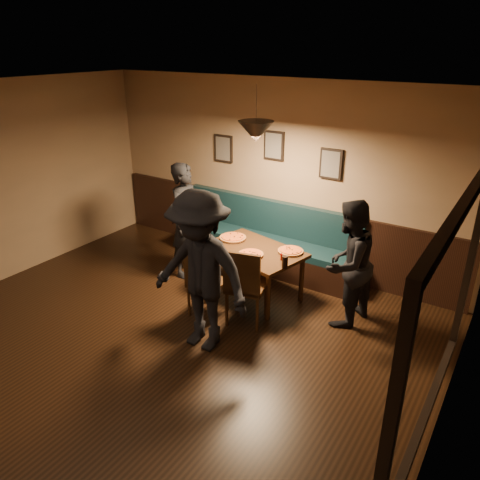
{
  "coord_description": "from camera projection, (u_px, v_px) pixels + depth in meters",
  "views": [
    {
      "loc": [
        3.25,
        -2.42,
        3.26
      ],
      "look_at": [
        0.34,
        2.03,
        0.95
      ],
      "focal_mm": 34.51,
      "sensor_mm": 36.0,
      "label": 1
    }
  ],
  "objects": [
    {
      "name": "window_frame",
      "position": [
        442.0,
        326.0,
        3.09
      ],
      "size": [
        0.06,
        2.56,
        1.86
      ],
      "primitive_type": "cube",
      "color": "black",
      "rests_on": "wall_right"
    },
    {
      "name": "diner_front",
      "position": [
        200.0,
        272.0,
        5.02
      ],
      "size": [
        1.22,
        0.71,
        1.87
      ],
      "primitive_type": "imported",
      "rotation": [
        0.0,
        0.0,
        0.02
      ],
      "color": "black",
      "rests_on": "floor"
    },
    {
      "name": "napkin_a",
      "position": [
        230.0,
        236.0,
        6.59
      ],
      "size": [
        0.18,
        0.18,
        0.01
      ],
      "primitive_type": "cube",
      "rotation": [
        0.0,
        0.0,
        0.52
      ],
      "color": "#207933",
      "rests_on": "dining_table"
    },
    {
      "name": "pizza_a",
      "position": [
        233.0,
        238.0,
        6.48
      ],
      "size": [
        0.42,
        0.42,
        0.04
      ],
      "primitive_type": "cylinder",
      "rotation": [
        0.0,
        0.0,
        0.15
      ],
      "color": "gold",
      "rests_on": "dining_table"
    },
    {
      "name": "chair_near_left",
      "position": [
        208.0,
        281.0,
        5.81
      ],
      "size": [
        0.43,
        0.43,
        0.93
      ],
      "primitive_type": null,
      "rotation": [
        0.0,
        0.0,
        0.03
      ],
      "color": "black",
      "rests_on": "floor"
    },
    {
      "name": "pendant_lamp",
      "position": [
        256.0,
        131.0,
        5.55
      ],
      "size": [
        0.44,
        0.44,
        0.25
      ],
      "primitive_type": "cone",
      "rotation": [
        3.14,
        0.0,
        0.0
      ],
      "color": "black",
      "rests_on": "ceiling"
    },
    {
      "name": "picture_center",
      "position": [
        274.0,
        146.0,
        6.72
      ],
      "size": [
        0.32,
        0.04,
        0.42
      ],
      "primitive_type": "cube",
      "color": "black",
      "rests_on": "wall_back"
    },
    {
      "name": "tabasco_bottle",
      "position": [
        281.0,
        256.0,
        5.85
      ],
      "size": [
        0.03,
        0.03,
        0.11
      ],
      "primitive_type": "cylinder",
      "rotation": [
        0.0,
        0.0,
        0.1
      ],
      "color": "#950A04",
      "rests_on": "dining_table"
    },
    {
      "name": "pizza_c",
      "position": [
        291.0,
        251.0,
        6.07
      ],
      "size": [
        0.44,
        0.44,
        0.04
      ],
      "primitive_type": "cylinder",
      "rotation": [
        0.0,
        0.0,
        -0.38
      ],
      "color": "orange",
      "rests_on": "dining_table"
    },
    {
      "name": "booth_bench",
      "position": [
        263.0,
        237.0,
        7.05
      ],
      "size": [
        3.0,
        0.6,
        1.0
      ],
      "primitive_type": null,
      "color": "#0F232D",
      "rests_on": "ground"
    },
    {
      "name": "floor",
      "position": [
        106.0,
        382.0,
        4.79
      ],
      "size": [
        7.0,
        7.0,
        0.0
      ],
      "primitive_type": "plane",
      "color": "black",
      "rests_on": "ground"
    },
    {
      "name": "soda_glass",
      "position": [
        285.0,
        262.0,
        5.63
      ],
      "size": [
        0.09,
        0.09,
        0.16
      ],
      "primitive_type": "cylinder",
      "rotation": [
        0.0,
        0.0,
        -0.21
      ],
      "color": "black",
      "rests_on": "dining_table"
    },
    {
      "name": "chair_near_right",
      "position": [
        247.0,
        284.0,
        5.65
      ],
      "size": [
        0.55,
        0.55,
        1.02
      ],
      "primitive_type": null,
      "rotation": [
        0.0,
        0.0,
        0.25
      ],
      "color": "#331D0E",
      "rests_on": "floor"
    },
    {
      "name": "picture_left",
      "position": [
        224.0,
        148.0,
        7.23
      ],
      "size": [
        0.32,
        0.04,
        0.42
      ],
      "primitive_type": "cube",
      "color": "black",
      "rests_on": "wall_back"
    },
    {
      "name": "window_glass",
      "position": [
        437.0,
        324.0,
        3.11
      ],
      "size": [
        0.0,
        2.4,
        2.4
      ],
      "primitive_type": "plane",
      "rotation": [
        1.57,
        0.0,
        -1.57
      ],
      "color": "black",
      "rests_on": "wall_right"
    },
    {
      "name": "wall_back",
      "position": [
        274.0,
        175.0,
        6.92
      ],
      "size": [
        6.0,
        0.0,
        6.0
      ],
      "primitive_type": "plane",
      "rotation": [
        1.57,
        0.0,
        0.0
      ],
      "color": "#8C704F",
      "rests_on": "ground"
    },
    {
      "name": "napkin_b",
      "position": [
        208.0,
        247.0,
        6.24
      ],
      "size": [
        0.17,
        0.17,
        0.01
      ],
      "primitive_type": "cube",
      "rotation": [
        0.0,
        0.0,
        0.08
      ],
      "color": "#1B661B",
      "rests_on": "dining_table"
    },
    {
      "name": "wall_right",
      "position": [
        428.0,
        382.0,
        2.73
      ],
      "size": [
        0.0,
        7.0,
        7.0
      ],
      "primitive_type": "plane",
      "rotation": [
        1.57,
        0.0,
        -1.57
      ],
      "color": "#8C704F",
      "rests_on": "ground"
    },
    {
      "name": "wainscot",
      "position": [
        271.0,
        231.0,
        7.26
      ],
      "size": [
        5.88,
        0.06,
        1.0
      ],
      "primitive_type": "cube",
      "color": "black",
      "rests_on": "ground"
    },
    {
      "name": "dining_table",
      "position": [
        254.0,
        272.0,
        6.31
      ],
      "size": [
        1.44,
        1.09,
        0.69
      ],
      "primitive_type": "cube",
      "rotation": [
        0.0,
        0.0,
        -0.22
      ],
      "color": "black",
      "rests_on": "floor"
    },
    {
      "name": "pizza_b",
      "position": [
        251.0,
        254.0,
        5.98
      ],
      "size": [
        0.37,
        0.37,
        0.04
      ],
      "primitive_type": "cylinder",
      "rotation": [
        0.0,
        0.0,
        -0.13
      ],
      "color": "orange",
      "rests_on": "dining_table"
    },
    {
      "name": "diner_left",
      "position": [
        187.0,
        221.0,
        6.69
      ],
      "size": [
        0.46,
        0.65,
        1.71
      ],
      "primitive_type": "imported",
      "rotation": [
        0.0,
        0.0,
        1.65
      ],
      "color": "black",
      "rests_on": "floor"
    },
    {
      "name": "cutlery_set",
      "position": [
        236.0,
        257.0,
        5.94
      ],
      "size": [
        0.2,
        0.08,
        0.0
      ],
      "primitive_type": "cube",
      "rotation": [
        0.0,
        0.0,
        1.89
      ],
      "color": "silver",
      "rests_on": "dining_table"
    },
    {
      "name": "diner_right",
      "position": [
        348.0,
        264.0,
        5.52
      ],
      "size": [
        0.76,
        0.89,
        1.6
      ],
      "primitive_type": "imported",
      "rotation": [
        0.0,
        0.0,
        -1.78
      ],
      "color": "black",
      "rests_on": "floor"
    },
    {
      "name": "picture_right",
      "position": [
        331.0,
        164.0,
        6.33
      ],
      "size": [
        0.32,
        0.04,
        0.42
      ],
      "primitive_type": "cube",
      "color": "black",
      "rests_on": "wall_back"
    },
    {
      "name": "ceiling",
      "position": [
        65.0,
        103.0,
        3.67
      ],
      "size": [
        7.0,
        7.0,
        0.0
      ],
      "primitive_type": "plane",
      "rotation": [
        3.14,
        0.0,
        0.0
      ],
      "color": "silver",
      "rests_on": "ground"
    }
  ]
}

